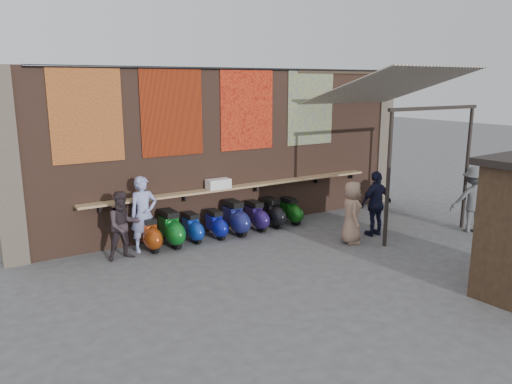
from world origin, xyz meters
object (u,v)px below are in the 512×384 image
Objects in this scene: shelf_box at (218,184)px; diner_right at (124,226)px; scooter_stool_3 at (216,224)px; scooter_stool_4 at (235,218)px; shopper_tan at (352,213)px; diner_left at (144,214)px; scooter_stool_6 at (272,213)px; scooter_stool_2 at (192,228)px; scooter_stool_7 at (290,211)px; scooter_stool_0 at (149,234)px; scooter_stool_1 at (171,229)px; shopper_grey at (473,200)px; shopper_navy at (376,204)px; scooter_stool_5 at (256,216)px.

diner_right reaches higher than shelf_box.
scooter_stool_3 is at bearing 5.00° from diner_right.
shopper_tan reaches higher than scooter_stool_4.
diner_left is at bearing 179.24° from scooter_stool_3.
scooter_stool_2 is at bearing -179.62° from scooter_stool_6.
shelf_box is 0.82× the size of scooter_stool_3.
scooter_stool_0 is at bearing -178.93° from scooter_stool_7.
scooter_stool_2 is 2.84m from scooter_stool_7.
shopper_tan reaches higher than scooter_stool_6.
scooter_stool_4 is 1.12× the size of scooter_stool_6.
shopper_grey is at bearing -23.34° from scooter_stool_1.
shopper_navy is 0.97× the size of shopper_grey.
scooter_stool_6 is 0.49× the size of shopper_navy.
shopper_navy reaches higher than scooter_stool_6.
scooter_stool_1 is at bearing -1.54° from diner_left.
scooter_stool_5 is 3.50m from diner_right.
scooter_stool_4 is at bearing -176.76° from scooter_stool_6.
diner_right is at bearing -167.25° from shelf_box.
shopper_grey is (6.80, -2.93, 0.41)m from scooter_stool_1.
scooter_stool_3 is 1.16m from scooter_stool_5.
scooter_stool_3 is 0.48× the size of diner_right.
scooter_stool_5 reaches higher than scooter_stool_2.
shopper_tan is at bearing -21.26° from diner_right.
scooter_stool_4 is 0.52× the size of diner_left.
scooter_stool_3 is at bearing -26.67° from shopper_navy.
shopper_grey reaches higher than scooter_stool_7.
scooter_stool_7 is at bearing 1.07° from scooter_stool_0.
scooter_stool_1 reaches higher than scooter_stool_6.
scooter_stool_0 reaches higher than scooter_stool_7.
scooter_stool_3 is 3.90m from shopper_navy.
shopper_grey reaches higher than scooter_stool_2.
scooter_stool_6 is (2.26, 0.01, 0.03)m from scooter_stool_2.
scooter_stool_6 is (3.33, 0.08, -0.00)m from scooter_stool_0.
scooter_stool_4 is 1.72m from scooter_stool_7.
shopper_navy is at bearing -25.77° from scooter_stool_2.
scooter_stool_4 reaches higher than scooter_stool_2.
scooter_stool_0 is at bearing -179.60° from scooter_stool_3.
shopper_grey is at bearing -36.93° from scooter_stool_6.
shopper_tan is (3.64, -2.00, 0.32)m from scooter_stool_1.
scooter_stool_6 is 0.53× the size of diner_right.
scooter_stool_4 reaches higher than scooter_stool_1.
shopper_grey is (5.65, -2.93, 0.49)m from scooter_stool_3.
scooter_stool_4 reaches higher than scooter_stool_3.
shopper_navy reaches higher than scooter_stool_2.
scooter_stool_1 is (0.52, 0.02, 0.04)m from scooter_stool_0.
shelf_box reaches higher than scooter_stool_2.
shelf_box is 0.36× the size of shopper_navy.
scooter_stool_4 is at bearing 4.50° from shopper_grey.
shelf_box reaches higher than scooter_stool_0.
scooter_stool_0 is at bearing -170.10° from shelf_box.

